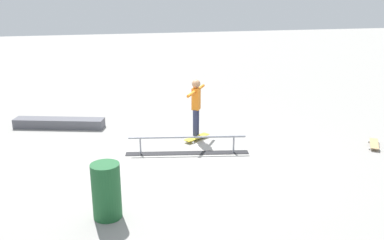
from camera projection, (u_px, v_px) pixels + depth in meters
The scene contains 7 objects.
ground_plane at pixel (172, 153), 10.06m from camera, with size 60.00×60.00×0.00m, color gray.
grind_rail at pixel (187, 146), 9.96m from camera, with size 2.97×0.79×0.44m.
skate_ledge at pixel (59, 123), 11.88m from camera, with size 2.57×0.44×0.27m, color #595960.
skater_main at pixel (196, 105), 10.75m from camera, with size 0.74×1.13×1.60m.
skateboard_main at pixel (197, 137), 10.89m from camera, with size 0.78×0.61×0.09m.
loose_skateboard_natural at pixel (374, 144), 10.43m from camera, with size 0.61×0.77×0.09m.
trash_bin at pixel (106, 191), 7.05m from camera, with size 0.50×0.50×0.99m, color #1E592D.
Camera 1 is at (1.67, 9.22, 3.76)m, focal length 38.59 mm.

